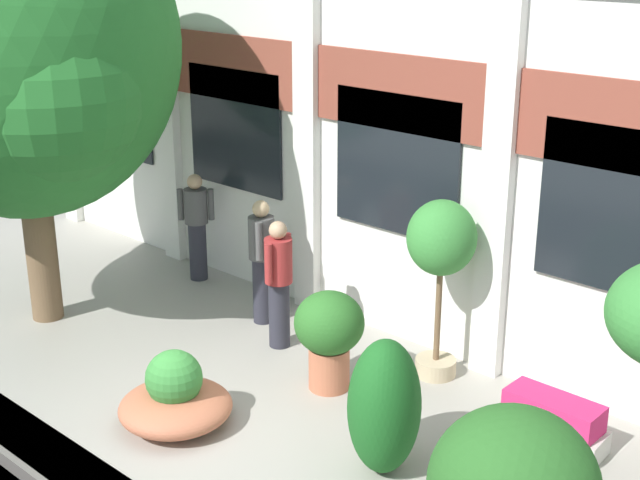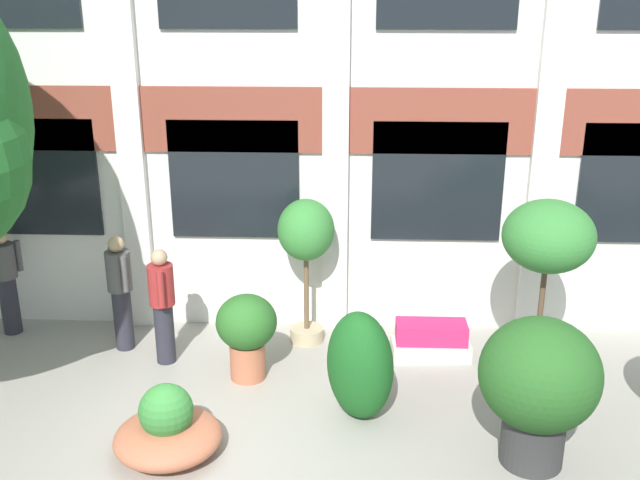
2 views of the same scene
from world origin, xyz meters
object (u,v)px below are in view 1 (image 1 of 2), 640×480
object	(u,v)px
potted_plant_low_pan	(441,249)
potted_plant_wide_bowl	(175,399)
topiary_hedge	(384,406)
broadleaf_tree	(20,53)
potted_plant_square_trough	(552,423)
resident_by_doorway	(279,280)
resident_near_plants	(197,224)
potted_plant_glazed_jar	(329,332)
resident_watching_tracks	(262,258)

from	to	relation	value
potted_plant_low_pan	potted_plant_wide_bowl	bearing A→B (deg)	-116.68
topiary_hedge	potted_plant_low_pan	bearing A→B (deg)	111.24
potted_plant_wide_bowl	topiary_hedge	world-z (taller)	topiary_hedge
broadleaf_tree	potted_plant_square_trough	distance (m)	7.46
resident_by_doorway	potted_plant_square_trough	bearing A→B (deg)	170.50
broadleaf_tree	resident_near_plants	world-z (taller)	broadleaf_tree
potted_plant_square_trough	potted_plant_glazed_jar	bearing A→B (deg)	-165.54
resident_near_plants	resident_watching_tracks	bearing A→B (deg)	34.06
potted_plant_wide_bowl	resident_near_plants	world-z (taller)	resident_near_plants
potted_plant_glazed_jar	resident_watching_tracks	xyz separation A→B (m)	(-1.84, 0.75, 0.20)
resident_watching_tracks	topiary_hedge	size ratio (longest dim) A/B	1.25
resident_by_doorway	topiary_hedge	size ratio (longest dim) A/B	1.22
potted_plant_square_trough	resident_watching_tracks	size ratio (longest dim) A/B	0.66
potted_plant_wide_bowl	resident_watching_tracks	world-z (taller)	resident_watching_tracks
resident_watching_tracks	resident_near_plants	xyz separation A→B (m)	(-1.79, 0.41, -0.04)
potted_plant_low_pan	resident_by_doorway	distance (m)	2.11
potted_plant_glazed_jar	resident_by_doorway	bearing A→B (deg)	161.92
potted_plant_glazed_jar	resident_watching_tracks	bearing A→B (deg)	157.93
potted_plant_glazed_jar	resident_by_doorway	world-z (taller)	resident_by_doorway
resident_watching_tracks	topiary_hedge	distance (m)	3.65
broadleaf_tree	potted_plant_square_trough	world-z (taller)	broadleaf_tree
broadleaf_tree	potted_plant_square_trough	xyz separation A→B (m)	(6.49, 1.73, -3.23)
potted_plant_glazed_jar	topiary_hedge	xyz separation A→B (m)	(1.44, -0.83, -0.02)
broadleaf_tree	potted_plant_low_pan	bearing A→B (deg)	24.48
resident_near_plants	potted_plant_glazed_jar	bearing A→B (deg)	29.33
broadleaf_tree	potted_plant_wide_bowl	size ratio (longest dim) A/B	4.80
broadleaf_tree	resident_by_doorway	world-z (taller)	broadleaf_tree
potted_plant_low_pan	resident_watching_tracks	size ratio (longest dim) A/B	1.27
potted_plant_glazed_jar	resident_near_plants	size ratio (longest dim) A/B	0.72
potted_plant_glazed_jar	resident_watching_tracks	world-z (taller)	resident_watching_tracks
resident_watching_tracks	potted_plant_wide_bowl	bearing A→B (deg)	78.65
resident_watching_tracks	potted_plant_low_pan	bearing A→B (deg)	149.74
topiary_hedge	resident_near_plants	bearing A→B (deg)	158.62
potted_plant_low_pan	topiary_hedge	distance (m)	2.22
potted_plant_glazed_jar	broadleaf_tree	bearing A→B (deg)	-164.80
resident_watching_tracks	potted_plant_square_trough	bearing A→B (deg)	140.99
resident_near_plants	topiary_hedge	world-z (taller)	resident_near_plants
topiary_hedge	resident_by_doorway	bearing A→B (deg)	155.13
potted_plant_square_trough	topiary_hedge	distance (m)	1.81
resident_watching_tracks	broadleaf_tree	bearing A→B (deg)	2.39
broadleaf_tree	potted_plant_low_pan	world-z (taller)	broadleaf_tree
potted_plant_square_trough	resident_by_doorway	distance (m)	3.67
potted_plant_wide_bowl	resident_by_doorway	xyz separation A→B (m)	(-0.51, 2.04, 0.59)
potted_plant_square_trough	potted_plant_wide_bowl	distance (m)	3.85
potted_plant_low_pan	potted_plant_wide_bowl	size ratio (longest dim) A/B	1.78
resident_by_doorway	resident_watching_tracks	distance (m)	0.76
resident_by_doorway	potted_plant_wide_bowl	bearing A→B (deg)	90.53
broadleaf_tree	potted_plant_wide_bowl	world-z (taller)	broadleaf_tree
potted_plant_square_trough	resident_near_plants	xyz separation A→B (m)	(-6.07, 0.53, 0.61)
resident_near_plants	topiary_hedge	size ratio (longest dim) A/B	1.20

